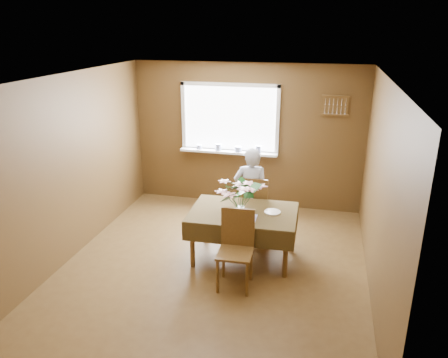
% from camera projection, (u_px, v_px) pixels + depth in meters
% --- Properties ---
extents(floor, '(4.50, 4.50, 0.00)m').
position_uv_depth(floor, '(215.00, 265.00, 5.93)').
color(floor, brown).
rests_on(floor, ground).
extents(ceiling, '(4.50, 4.50, 0.00)m').
position_uv_depth(ceiling, '(213.00, 78.00, 5.09)').
color(ceiling, white).
rests_on(ceiling, wall_back).
extents(wall_back, '(4.00, 0.00, 4.00)m').
position_uv_depth(wall_back, '(247.00, 136.00, 7.58)').
color(wall_back, brown).
rests_on(wall_back, floor).
extents(wall_front, '(4.00, 0.00, 4.00)m').
position_uv_depth(wall_front, '(142.00, 270.00, 3.45)').
color(wall_front, brown).
rests_on(wall_front, floor).
extents(wall_left, '(0.00, 4.50, 4.50)m').
position_uv_depth(wall_left, '(72.00, 167.00, 5.95)').
color(wall_left, brown).
rests_on(wall_left, floor).
extents(wall_right, '(0.00, 4.50, 4.50)m').
position_uv_depth(wall_right, '(380.00, 192.00, 5.08)').
color(wall_right, brown).
rests_on(wall_right, floor).
extents(window_assembly, '(1.72, 0.20, 1.22)m').
position_uv_depth(window_assembly, '(230.00, 130.00, 7.55)').
color(window_assembly, white).
rests_on(window_assembly, wall_back).
extents(spoon_rack, '(0.44, 0.05, 0.33)m').
position_uv_depth(spoon_rack, '(335.00, 106.00, 7.03)').
color(spoon_rack, brown).
rests_on(spoon_rack, wall_back).
extents(dining_table, '(1.47, 1.02, 0.71)m').
position_uv_depth(dining_table, '(243.00, 217.00, 5.92)').
color(dining_table, brown).
rests_on(dining_table, floor).
extents(chair_far, '(0.42, 0.42, 0.97)m').
position_uv_depth(chair_far, '(255.00, 204.00, 6.57)').
color(chair_far, brown).
rests_on(chair_far, floor).
extents(chair_near, '(0.43, 0.43, 0.97)m').
position_uv_depth(chair_near, '(236.00, 245.00, 5.35)').
color(chair_near, brown).
rests_on(chair_near, floor).
extents(seated_woman, '(0.56, 0.40, 1.41)m').
position_uv_depth(seated_woman, '(251.00, 193.00, 6.51)').
color(seated_woman, white).
rests_on(seated_woman, floor).
extents(flower_bouquet, '(0.54, 0.54, 0.47)m').
position_uv_depth(flower_bouquet, '(240.00, 195.00, 5.64)').
color(flower_bouquet, white).
rests_on(flower_bouquet, dining_table).
extents(side_plate, '(0.29, 0.29, 0.01)m').
position_uv_depth(side_plate, '(273.00, 212.00, 5.86)').
color(side_plate, white).
rests_on(side_plate, dining_table).
extents(table_knife, '(0.06, 0.25, 0.00)m').
position_uv_depth(table_knife, '(250.00, 216.00, 5.72)').
color(table_knife, silver).
rests_on(table_knife, dining_table).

